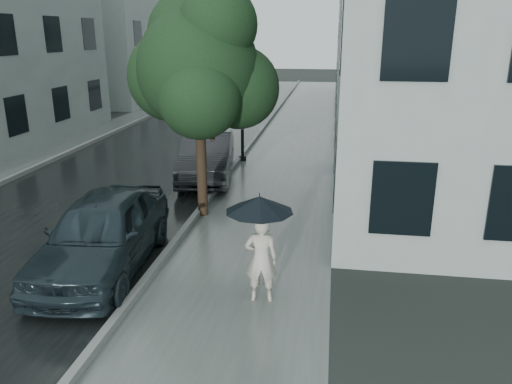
% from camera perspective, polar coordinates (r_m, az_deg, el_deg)
% --- Properties ---
extents(ground, '(120.00, 120.00, 0.00)m').
position_cam_1_polar(ground, '(9.53, -3.90, -11.80)').
color(ground, black).
rests_on(ground, ground).
extents(sidewalk, '(3.50, 60.00, 0.01)m').
position_cam_1_polar(sidewalk, '(20.68, 4.03, 4.66)').
color(sidewalk, slate).
rests_on(sidewalk, ground).
extents(kerb_near, '(0.15, 60.00, 0.15)m').
position_cam_1_polar(kerb_near, '(20.88, -0.98, 5.04)').
color(kerb_near, slate).
rests_on(kerb_near, ground).
extents(asphalt_road, '(6.85, 60.00, 0.00)m').
position_cam_1_polar(asphalt_road, '(21.76, -10.14, 5.09)').
color(asphalt_road, black).
rests_on(asphalt_road, ground).
extents(kerb_far, '(0.15, 60.00, 0.15)m').
position_cam_1_polar(kerb_far, '(23.10, -18.43, 5.37)').
color(kerb_far, slate).
rests_on(kerb_far, ground).
extents(sidewalk_far, '(1.70, 60.00, 0.01)m').
position_cam_1_polar(sidewalk_far, '(23.55, -20.43, 5.21)').
color(sidewalk_far, '#4C5451').
rests_on(sidewalk_far, ground).
extents(building_near, '(7.02, 36.00, 9.00)m').
position_cam_1_polar(building_near, '(27.80, 16.94, 16.70)').
color(building_near, '#8F9C98').
rests_on(building_near, ground).
extents(building_far_b, '(7.02, 18.00, 8.00)m').
position_cam_1_polar(building_far_b, '(41.17, -14.14, 16.36)').
color(building_far_b, '#8F9C98').
rests_on(building_far_b, ground).
extents(pedestrian, '(0.63, 0.44, 1.63)m').
position_cam_1_polar(pedestrian, '(9.01, 0.59, -7.69)').
color(pedestrian, '#BBB5A4').
rests_on(pedestrian, sidewalk).
extents(umbrella, '(1.59, 1.59, 1.13)m').
position_cam_1_polar(umbrella, '(8.59, 0.39, -1.38)').
color(umbrella, black).
rests_on(umbrella, ground).
extents(street_tree, '(3.97, 3.60, 5.81)m').
position_cam_1_polar(street_tree, '(12.85, -6.49, 14.01)').
color(street_tree, '#332619').
rests_on(street_tree, ground).
extents(lamp_post, '(0.83, 0.45, 4.83)m').
position_cam_1_polar(lamp_post, '(18.62, -2.10, 11.88)').
color(lamp_post, black).
rests_on(lamp_post, ground).
extents(car_near, '(2.21, 4.76, 1.58)m').
position_cam_1_polar(car_near, '(10.69, -17.11, -4.45)').
color(car_near, '#1A272D').
rests_on(car_near, ground).
extents(car_far, '(2.25, 4.72, 1.50)m').
position_cam_1_polar(car_far, '(16.73, -5.62, 4.10)').
color(car_far, black).
rests_on(car_far, ground).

